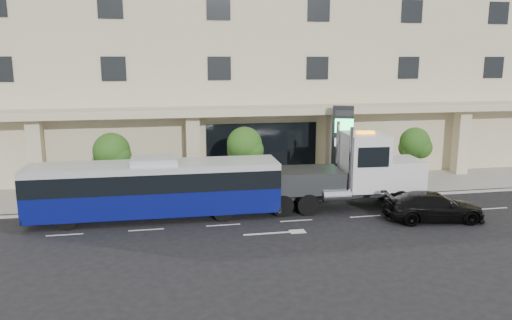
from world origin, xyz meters
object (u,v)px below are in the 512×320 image
Objects in this scene: tow_truck at (348,174)px; black_sedan at (434,207)px; signage_pylon at (342,147)px; city_bus at (155,187)px.

tow_truck is 5.10m from black_sedan.
tow_truck is 4.19m from signage_pylon.
city_bus reaches higher than black_sedan.
tow_truck is at bearing 57.15° from black_sedan.
black_sedan is 0.98× the size of signage_pylon.
signage_pylon is (12.18, 3.93, 1.20)m from city_bus.
black_sedan is at bearing -38.26° from tow_truck.
black_sedan is (3.74, -3.23, -1.26)m from tow_truck.
tow_truck is at bearing 0.68° from city_bus.
signage_pylon is (1.08, 3.94, 0.90)m from tow_truck.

